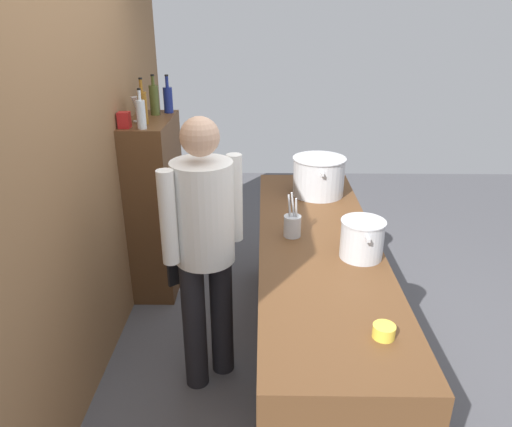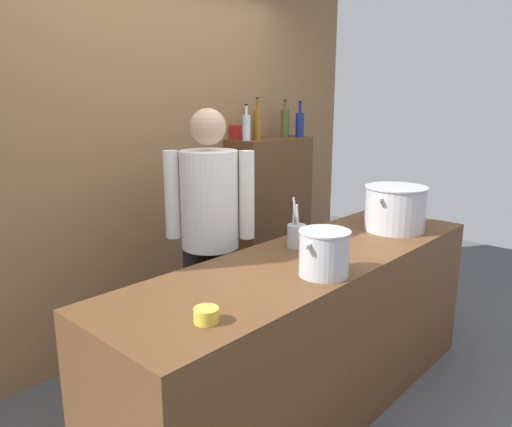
% 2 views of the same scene
% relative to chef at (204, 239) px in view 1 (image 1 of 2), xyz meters
% --- Properties ---
extents(ground_plane, '(8.00, 8.00, 0.00)m').
position_rel_chef_xyz_m(ground_plane, '(0.12, -0.66, -0.96)').
color(ground_plane, '#4C4C51').
extents(brick_back_panel, '(4.40, 0.10, 3.00)m').
position_rel_chef_xyz_m(brick_back_panel, '(0.12, 0.74, 0.54)').
color(brick_back_panel, olive).
rests_on(brick_back_panel, ground_plane).
extents(prep_counter, '(2.46, 0.70, 0.90)m').
position_rel_chef_xyz_m(prep_counter, '(0.12, -0.66, -0.51)').
color(prep_counter, brown).
rests_on(prep_counter, ground_plane).
extents(bar_cabinet, '(0.76, 0.32, 1.40)m').
position_rel_chef_xyz_m(bar_cabinet, '(1.15, 0.53, -0.27)').
color(bar_cabinet, brown).
rests_on(bar_cabinet, ground_plane).
extents(chef, '(0.43, 0.45, 1.66)m').
position_rel_chef_xyz_m(chef, '(0.00, 0.00, 0.00)').
color(chef, black).
rests_on(chef, ground_plane).
extents(stockpot_large, '(0.44, 0.39, 0.28)m').
position_rel_chef_xyz_m(stockpot_large, '(0.90, -0.74, 0.08)').
color(stockpot_large, '#B7BABF').
rests_on(stockpot_large, prep_counter).
extents(stockpot_small, '(0.31, 0.24, 0.22)m').
position_rel_chef_xyz_m(stockpot_small, '(-0.07, -0.87, 0.04)').
color(stockpot_small, '#B7BABF').
rests_on(stockpot_small, prep_counter).
extents(utensil_crock, '(0.10, 0.10, 0.29)m').
position_rel_chef_xyz_m(utensil_crock, '(0.19, -0.51, 0.01)').
color(utensil_crock, '#B7BABF').
rests_on(utensil_crock, prep_counter).
extents(butter_jar, '(0.10, 0.10, 0.06)m').
position_rel_chef_xyz_m(butter_jar, '(-0.78, -0.84, -0.04)').
color(butter_jar, yellow).
rests_on(butter_jar, prep_counter).
extents(wine_bottle_clear, '(0.06, 0.06, 0.28)m').
position_rel_chef_xyz_m(wine_bottle_clear, '(0.85, 0.51, 0.54)').
color(wine_bottle_clear, silver).
rests_on(wine_bottle_clear, bar_cabinet).
extents(wine_bottle_cobalt, '(0.07, 0.07, 0.30)m').
position_rel_chef_xyz_m(wine_bottle_cobalt, '(1.42, 0.43, 0.54)').
color(wine_bottle_cobalt, navy).
rests_on(wine_bottle_cobalt, bar_cabinet).
extents(wine_bottle_amber, '(0.07, 0.07, 0.33)m').
position_rel_chef_xyz_m(wine_bottle_amber, '(1.00, 0.53, 0.55)').
color(wine_bottle_amber, '#8C5919').
rests_on(wine_bottle_amber, bar_cabinet).
extents(wine_bottle_olive, '(0.07, 0.07, 0.31)m').
position_rel_chef_xyz_m(wine_bottle_olive, '(1.33, 0.52, 0.55)').
color(wine_bottle_olive, '#475123').
rests_on(wine_bottle_olive, bar_cabinet).
extents(wine_glass_wide, '(0.07, 0.07, 0.18)m').
position_rel_chef_xyz_m(wine_glass_wide, '(1.09, 0.60, 0.56)').
color(wine_glass_wide, silver).
rests_on(wine_glass_wide, bar_cabinet).
extents(spice_tin_red, '(0.08, 0.08, 0.11)m').
position_rel_chef_xyz_m(spice_tin_red, '(0.87, 0.64, 0.49)').
color(spice_tin_red, red).
rests_on(spice_tin_red, bar_cabinet).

